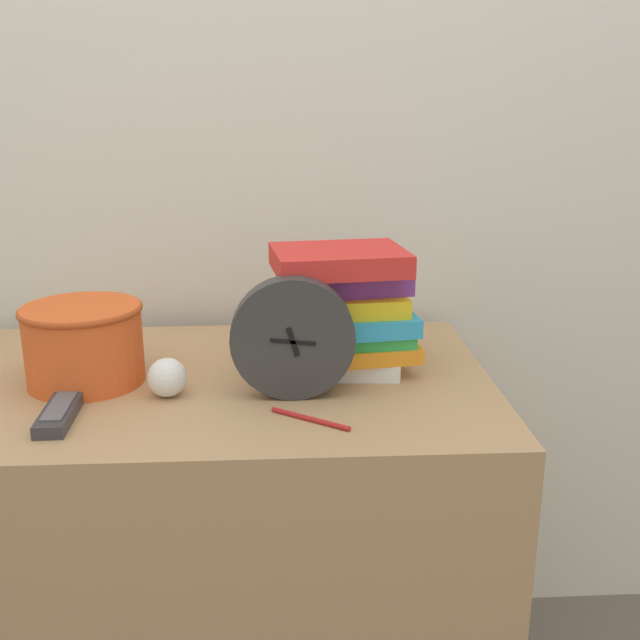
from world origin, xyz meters
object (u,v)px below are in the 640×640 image
Objects in this scene: tv_remote at (61,410)px; pen at (310,419)px; book_stack at (345,306)px; desk_clock at (293,338)px; crumpled_paper_ball at (167,377)px; basket at (84,341)px.

tv_remote reaches higher than pen.
tv_remote is at bearing -158.05° from book_stack.
tv_remote is (-0.36, -0.06, -0.09)m from desk_clock.
book_stack is at bearing 19.76° from crumpled_paper_ball.
book_stack reaches higher than tv_remote.
crumpled_paper_ball is 0.26m from pen.
book_stack is 0.26m from pen.
pen is (0.23, -0.12, -0.03)m from crumpled_paper_ball.
desk_clock is at bearing 9.50° from tv_remote.
basket reaches higher than crumpled_paper_ball.
desk_clock is 1.19× the size of tv_remote.
crumpled_paper_ball reaches higher than tv_remote.
desk_clock is 1.71× the size of pen.
basket is 3.16× the size of crumpled_paper_ball.
desk_clock reaches higher than basket.
book_stack reaches higher than basket.
basket is (-0.46, -0.04, -0.04)m from book_stack.
desk_clock is 0.76× the size of book_stack.
desk_clock is 0.22m from crumpled_paper_ball.
desk_clock is at bearing -13.54° from basket.
tv_remote is at bearing -153.92° from crumpled_paper_ball.
book_stack reaches higher than pen.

